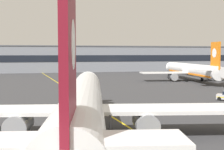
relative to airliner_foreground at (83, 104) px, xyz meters
name	(u,v)px	position (x,y,z in m)	size (l,w,h in m)	color
taxiway_centreline	(92,104)	(4.45, 19.58, -3.37)	(0.30, 180.00, 0.01)	yellow
airliner_foreground	(83,104)	(0.00, 0.00, 0.00)	(32.33, 41.25, 11.65)	white
airliner_background	(192,70)	(40.87, 53.61, -0.16)	(30.82, 39.56, 11.10)	white
terminal_building	(63,59)	(7.85, 108.44, 2.41)	(161.65, 12.40, 11.54)	gray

